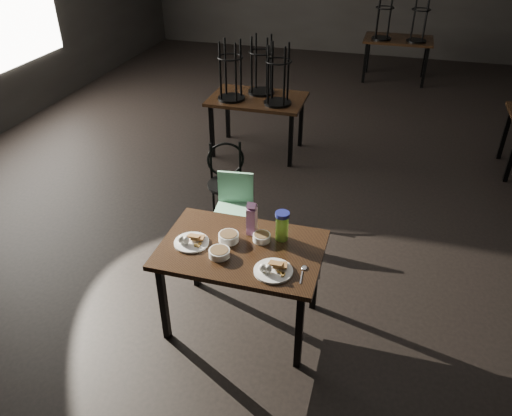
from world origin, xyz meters
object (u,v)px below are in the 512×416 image
(main_table, at_px, (241,256))
(school_chair, at_px, (234,204))
(juice_carton, at_px, (252,219))
(water_bottle, at_px, (282,226))
(bentwood_chair, at_px, (227,177))

(main_table, relative_size, school_chair, 1.62)
(main_table, relative_size, juice_carton, 4.33)
(main_table, height_order, juice_carton, juice_carton)
(main_table, distance_m, juice_carton, 0.29)
(water_bottle, bearing_deg, school_chair, 128.25)
(juice_carton, height_order, water_bottle, juice_carton)
(juice_carton, distance_m, school_chair, 1.02)
(main_table, height_order, bentwood_chair, bentwood_chair)
(bentwood_chair, bearing_deg, main_table, -89.06)
(main_table, xyz_separation_m, school_chair, (-0.39, 1.02, -0.22))
(main_table, height_order, school_chair, main_table)
(water_bottle, distance_m, bentwood_chair, 1.55)
(main_table, distance_m, bentwood_chair, 1.55)
(bentwood_chair, bearing_deg, water_bottle, -76.99)
(water_bottle, distance_m, school_chair, 1.14)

